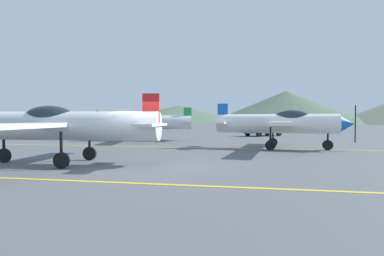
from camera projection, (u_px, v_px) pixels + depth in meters
The scene contains 10 objects.
ground_plane at pixel (145, 167), 11.84m from camera, with size 400.00×400.00×0.00m, color #54565B.
apron_line_near at pixel (110, 182), 8.86m from camera, with size 80.00×0.16×0.01m, color yellow.
apron_line_far at pixel (187, 147), 19.80m from camera, with size 80.00×0.16×0.01m, color yellow.
airplane_near at pixel (64, 125), 12.56m from camera, with size 8.20×9.43×2.82m.
airplane_mid at pixel (281, 123), 18.94m from camera, with size 8.24×9.45×2.82m.
airplane_far at pixel (145, 122), 26.37m from camera, with size 8.25×9.43×2.82m.
car_sedan at pixel (263, 128), 33.42m from camera, with size 4.44×4.16×1.62m.
hill_left at pixel (116, 115), 173.44m from camera, with size 86.62×86.62×7.84m, color slate.
hill_centerleft at pixel (179, 114), 142.48m from camera, with size 72.58×72.58×8.15m, color #4C6651.
hill_centerright at pixel (286, 107), 125.79m from camera, with size 65.66×65.66×13.35m, color #4C6651.
Camera 1 is at (3.93, -11.26, 1.82)m, focal length 28.94 mm.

